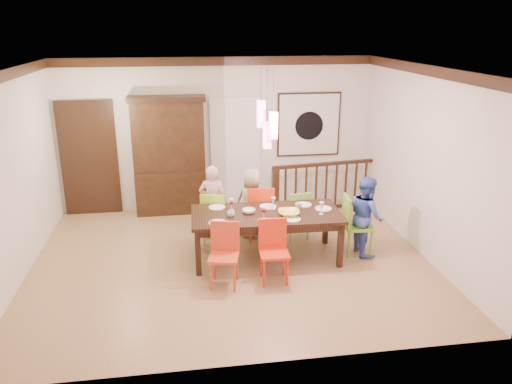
{
  "coord_description": "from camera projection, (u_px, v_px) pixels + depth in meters",
  "views": [
    {
      "loc": [
        -0.66,
        -6.94,
        3.47
      ],
      "look_at": [
        0.42,
        0.26,
        1.01
      ],
      "focal_mm": 35.0,
      "sensor_mm": 36.0,
      "label": 1
    }
  ],
  "objects": [
    {
      "name": "white_doorway",
      "position": [
        236.0,
        154.0,
        9.73
      ],
      "size": [
        0.97,
        0.05,
        2.22
      ],
      "primitive_type": "cube",
      "color": "silver",
      "rests_on": "wall_back"
    },
    {
      "name": "chair_near_mid",
      "position": [
        274.0,
        248.0,
        6.93
      ],
      "size": [
        0.41,
        0.41,
        0.88
      ],
      "rotation": [
        0.0,
        0.0,
        -0.04
      ],
      "color": "red",
      "rests_on": "floor"
    },
    {
      "name": "person_far_left",
      "position": [
        213.0,
        203.0,
        8.3
      ],
      "size": [
        0.54,
        0.44,
        1.29
      ],
      "primitive_type": "imported",
      "rotation": [
        0.0,
        0.0,
        2.83
      ],
      "color": "beige",
      "rests_on": "floor"
    },
    {
      "name": "china_hutch",
      "position": [
        169.0,
        156.0,
        9.37
      ],
      "size": [
        1.41,
        0.46,
        2.23
      ],
      "color": "black",
      "rests_on": "floor"
    },
    {
      "name": "chair_end_right",
      "position": [
        358.0,
        221.0,
        7.78
      ],
      "size": [
        0.47,
        0.47,
        0.96
      ],
      "rotation": [
        0.0,
        0.0,
        1.49
      ],
      "color": "#63A32F",
      "rests_on": "floor"
    },
    {
      "name": "pendant_cluster",
      "position": [
        267.0,
        124.0,
        7.12
      ],
      "size": [
        0.27,
        0.21,
        1.14
      ],
      "color": "#EE4776",
      "rests_on": "ceiling"
    },
    {
      "name": "wine_glass_c",
      "position": [
        264.0,
        213.0,
        7.3
      ],
      "size": [
        0.08,
        0.08,
        0.19
      ],
      "primitive_type": null,
      "color": "#590C19",
      "rests_on": "dining_table"
    },
    {
      "name": "ceiling",
      "position": [
        228.0,
        68.0,
        6.78
      ],
      "size": [
        6.0,
        6.0,
        0.0
      ],
      "primitive_type": "plane",
      "rotation": [
        3.14,
        0.0,
        0.0
      ],
      "color": "white",
      "rests_on": "wall_back"
    },
    {
      "name": "person_end_right",
      "position": [
        366.0,
        215.0,
        7.79
      ],
      "size": [
        0.51,
        0.64,
        1.26
      ],
      "primitive_type": "imported",
      "rotation": [
        0.0,
        0.0,
        1.63
      ],
      "color": "#405DB4",
      "rests_on": "floor"
    },
    {
      "name": "serving_bowl",
      "position": [
        289.0,
        213.0,
        7.43
      ],
      "size": [
        0.36,
        0.36,
        0.08
      ],
      "primitive_type": "imported",
      "rotation": [
        0.0,
        0.0,
        -0.11
      ],
      "color": "gold",
      "rests_on": "dining_table"
    },
    {
      "name": "chair_far_right",
      "position": [
        296.0,
        211.0,
        8.37
      ],
      "size": [
        0.45,
        0.45,
        0.85
      ],
      "rotation": [
        0.0,
        0.0,
        3.32
      ],
      "color": "#67A62F",
      "rests_on": "floor"
    },
    {
      "name": "wall_right",
      "position": [
        424.0,
        162.0,
        7.66
      ],
      "size": [
        0.0,
        5.0,
        5.0
      ],
      "primitive_type": "plane",
      "rotation": [
        1.57,
        0.0,
        -1.57
      ],
      "color": "beige",
      "rests_on": "floor"
    },
    {
      "name": "plate_near_left",
      "position": [
        218.0,
        223.0,
        7.16
      ],
      "size": [
        0.26,
        0.26,
        0.01
      ],
      "primitive_type": "cylinder",
      "color": "white",
      "rests_on": "dining_table"
    },
    {
      "name": "wine_glass_b",
      "position": [
        273.0,
        203.0,
        7.68
      ],
      "size": [
        0.08,
        0.08,
        0.19
      ],
      "primitive_type": null,
      "color": "silver",
      "rests_on": "dining_table"
    },
    {
      "name": "wine_glass_d",
      "position": [
        322.0,
        208.0,
        7.48
      ],
      "size": [
        0.08,
        0.08,
        0.19
      ],
      "primitive_type": null,
      "color": "silver",
      "rests_on": "dining_table"
    },
    {
      "name": "wine_glass_a",
      "position": [
        232.0,
        205.0,
        7.63
      ],
      "size": [
        0.08,
        0.08,
        0.19
      ],
      "primitive_type": null,
      "color": "#590C19",
      "rests_on": "dining_table"
    },
    {
      "name": "wall_left",
      "position": [
        12.0,
        179.0,
        6.82
      ],
      "size": [
        0.0,
        5.0,
        5.0
      ],
      "primitive_type": "plane",
      "rotation": [
        1.57,
        0.0,
        1.57
      ],
      "color": "beige",
      "rests_on": "floor"
    },
    {
      "name": "balustrade",
      "position": [
        326.0,
        185.0,
        9.66
      ],
      "size": [
        2.2,
        0.35,
        0.96
      ],
      "rotation": [
        0.0,
        0.0,
        0.12
      ],
      "color": "black",
      "rests_on": "floor"
    },
    {
      "name": "plate_end_right",
      "position": [
        323.0,
        209.0,
        7.71
      ],
      "size": [
        0.26,
        0.26,
        0.01
      ],
      "primitive_type": "cylinder",
      "color": "white",
      "rests_on": "dining_table"
    },
    {
      "name": "person_far_mid",
      "position": [
        252.0,
        203.0,
        8.41
      ],
      "size": [
        0.67,
        0.53,
        1.2
      ],
      "primitive_type": "imported",
      "rotation": [
        0.0,
        0.0,
        2.86
      ],
      "color": "beige",
      "rests_on": "floor"
    },
    {
      "name": "plate_near_mid",
      "position": [
        292.0,
        219.0,
        7.29
      ],
      "size": [
        0.26,
        0.26,
        0.01
      ],
      "primitive_type": "cylinder",
      "color": "white",
      "rests_on": "dining_table"
    },
    {
      "name": "plate_far_left",
      "position": [
        217.0,
        207.0,
        7.76
      ],
      "size": [
        0.26,
        0.26,
        0.01
      ],
      "primitive_type": "cylinder",
      "color": "white",
      "rests_on": "dining_table"
    },
    {
      "name": "painting",
      "position": [
        309.0,
        125.0,
        9.75
      ],
      "size": [
        1.25,
        0.06,
        1.25
      ],
      "color": "black",
      "rests_on": "wall_back"
    },
    {
      "name": "crown_molding",
      "position": [
        228.0,
        74.0,
        6.8
      ],
      "size": [
        6.0,
        5.0,
        0.16
      ],
      "primitive_type": null,
      "color": "black",
      "rests_on": "wall_back"
    },
    {
      "name": "cup_left",
      "position": [
        231.0,
        214.0,
        7.39
      ],
      "size": [
        0.12,
        0.12,
        0.09
      ],
      "primitive_type": "imported",
      "rotation": [
        0.0,
        0.0,
        -0.15
      ],
      "color": "silver",
      "rests_on": "dining_table"
    },
    {
      "name": "panel_door",
      "position": [
        90.0,
        160.0,
        9.32
      ],
      "size": [
        1.04,
        0.07,
        2.24
      ],
      "primitive_type": "cube",
      "color": "black",
      "rests_on": "wall_back"
    },
    {
      "name": "wall_back",
      "position": [
        217.0,
        135.0,
        9.58
      ],
      "size": [
        6.0,
        0.0,
        6.0
      ],
      "primitive_type": "plane",
      "rotation": [
        1.57,
        0.0,
        0.0
      ],
      "color": "beige",
      "rests_on": "floor"
    },
    {
      "name": "chair_far_left",
      "position": [
        215.0,
        213.0,
        8.19
      ],
      "size": [
        0.5,
        0.5,
        0.89
      ],
      "rotation": [
        0.0,
        0.0,
        2.86
      ],
      "color": "#92D227",
      "rests_on": "floor"
    },
    {
      "name": "chair_far_mid",
      "position": [
        260.0,
        208.0,
        8.3
      ],
      "size": [
        0.48,
        0.48,
        0.97
      ],
      "rotation": [
        0.0,
        0.0,
        3.04
      ],
      "color": "red",
      "rests_on": "floor"
    },
    {
      "name": "floor",
      "position": [
        232.0,
        260.0,
        7.7
      ],
      "size": [
        6.0,
        6.0,
        0.0
      ],
      "primitive_type": "plane",
      "color": "#9F7D4D",
      "rests_on": "ground"
    },
    {
      "name": "cup_right",
      "position": [
        299.0,
        206.0,
        7.73
      ],
      "size": [
        0.11,
        0.11,
        0.08
      ],
      "primitive_type": "imported",
      "rotation": [
        0.0,
        0.0,
        -0.27
      ],
      "color": "silver",
      "rests_on": "dining_table"
    },
    {
      "name": "chair_near_left",
      "position": [
        224.0,
        252.0,
        6.81
      ],
      "size": [
        0.48,
        0.48,
        0.89
      ],
      "rotation": [
        0.0,
        0.0,
        -0.22
      ],
      "color": "red",
      "rests_on": "floor"
    },
    {
      "name": "plate_far_mid",
      "position": [
        268.0,
        206.0,
        7.8
      ],
      "size": [
        0.26,
        0.26,
        0.01
      ],
      "primitive_type": "cylinder",
      "color": "white",
      "rests_on": "dining_table"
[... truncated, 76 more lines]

